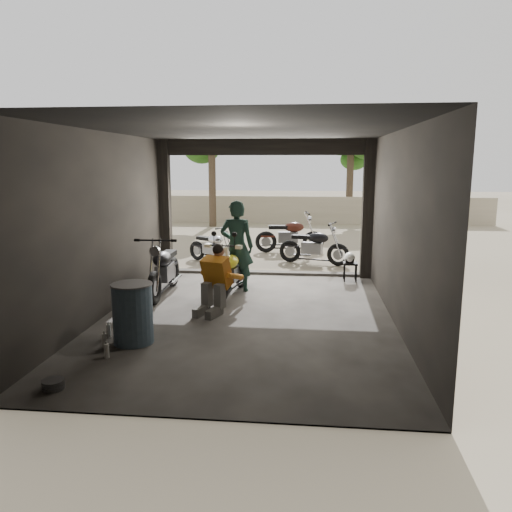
% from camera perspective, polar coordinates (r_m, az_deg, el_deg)
% --- Properties ---
extents(ground, '(80.00, 80.00, 0.00)m').
position_cam_1_polar(ground, '(8.74, -1.05, -7.18)').
color(ground, '#7A6D56').
rests_on(ground, ground).
extents(garage, '(7.00, 7.13, 3.20)m').
position_cam_1_polar(garage, '(8.97, -0.65, 1.69)').
color(garage, '#2D2B28').
rests_on(garage, ground).
extents(boundary_wall, '(18.00, 0.30, 1.20)m').
position_cam_1_polar(boundary_wall, '(22.37, 3.37, 5.31)').
color(boundary_wall, gray).
rests_on(boundary_wall, ground).
extents(tree_left, '(2.20, 2.20, 5.60)m').
position_cam_1_polar(tree_left, '(21.18, -5.12, 14.16)').
color(tree_left, '#382B1E').
rests_on(tree_left, ground).
extents(tree_right, '(2.20, 2.20, 5.00)m').
position_cam_1_polar(tree_right, '(22.34, 10.83, 12.73)').
color(tree_right, '#382B1E').
rests_on(tree_right, ground).
extents(main_bike, '(0.98, 1.80, 1.14)m').
position_cam_1_polar(main_bike, '(10.14, -2.74, -1.35)').
color(main_bike, beige).
rests_on(main_bike, ground).
extents(left_bike, '(0.80, 1.85, 1.24)m').
position_cam_1_polar(left_bike, '(10.27, -10.48, -1.06)').
color(left_bike, black).
rests_on(left_bike, ground).
extents(outside_bike_a, '(1.60, 1.33, 1.02)m').
position_cam_1_polar(outside_bike_a, '(13.46, -4.98, 1.35)').
color(outside_bike_a, black).
rests_on(outside_bike_a, ground).
extents(outside_bike_b, '(1.87, 0.95, 1.22)m').
position_cam_1_polar(outside_bike_b, '(15.00, 3.88, 2.70)').
color(outside_bike_b, '#3E170F').
rests_on(outside_bike_b, ground).
extents(outside_bike_c, '(1.80, 1.14, 1.13)m').
position_cam_1_polar(outside_bike_c, '(13.32, 6.62, 1.47)').
color(outside_bike_c, black).
rests_on(outside_bike_c, ground).
extents(rider, '(0.71, 0.48, 1.92)m').
position_cam_1_polar(rider, '(10.35, -2.21, 1.10)').
color(rider, black).
rests_on(rider, ground).
extents(mechanic, '(0.86, 0.99, 1.20)m').
position_cam_1_polar(mechanic, '(8.87, -4.92, -2.91)').
color(mechanic, orange).
rests_on(mechanic, ground).
extents(stool, '(0.31, 0.31, 0.44)m').
position_cam_1_polar(stool, '(11.53, 10.72, -1.10)').
color(stool, black).
rests_on(stool, ground).
extents(helmet, '(0.26, 0.28, 0.24)m').
position_cam_1_polar(helmet, '(11.45, 10.63, -0.20)').
color(helmet, white).
rests_on(helmet, stool).
extents(oil_drum, '(0.73, 0.73, 0.92)m').
position_cam_1_polar(oil_drum, '(7.66, -13.90, -6.49)').
color(oil_drum, '#3C5265').
rests_on(oil_drum, ground).
extents(sign_post, '(0.73, 0.08, 2.19)m').
position_cam_1_polar(sign_post, '(12.90, 16.01, 4.84)').
color(sign_post, black).
rests_on(sign_post, ground).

